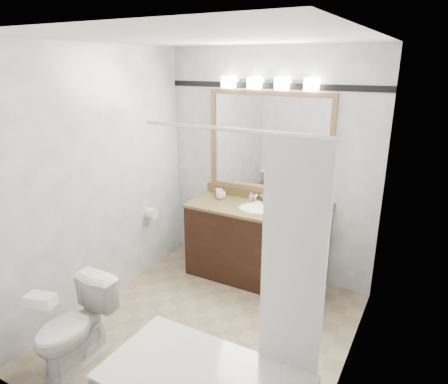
{
  "coord_description": "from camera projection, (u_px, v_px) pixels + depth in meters",
  "views": [
    {
      "loc": [
        1.62,
        -2.63,
        2.33
      ],
      "look_at": [
        -0.03,
        0.35,
        1.22
      ],
      "focal_mm": 32.0,
      "sensor_mm": 36.0,
      "label": 1
    }
  ],
  "objects": [
    {
      "name": "toilet",
      "position": [
        74.0,
        327.0,
        3.15
      ],
      "size": [
        0.39,
        0.67,
        0.68
      ],
      "primitive_type": "imported",
      "rotation": [
        0.0,
        0.0,
        -0.01
      ],
      "color": "white",
      "rests_on": "ground"
    },
    {
      "name": "room",
      "position": [
        206.0,
        200.0,
        3.28
      ],
      "size": [
        2.42,
        2.62,
        2.52
      ],
      "color": "tan",
      "rests_on": "ground"
    },
    {
      "name": "soap_bottle_b",
      "position": [
        274.0,
        202.0,
        4.31
      ],
      "size": [
        0.08,
        0.08,
        0.08
      ],
      "primitive_type": "imported",
      "rotation": [
        0.0,
        0.0,
        -0.29
      ],
      "color": "white",
      "rests_on": "vanity"
    },
    {
      "name": "coffee_maker",
      "position": [
        298.0,
        201.0,
        3.99
      ],
      "size": [
        0.17,
        0.2,
        0.31
      ],
      "rotation": [
        0.0,
        0.0,
        0.3
      ],
      "color": "black",
      "rests_on": "vanity"
    },
    {
      "name": "cup_left",
      "position": [
        221.0,
        195.0,
        4.53
      ],
      "size": [
        0.11,
        0.11,
        0.09
      ],
      "primitive_type": "imported",
      "rotation": [
        0.0,
        0.0,
        -0.01
      ],
      "color": "white",
      "rests_on": "vanity"
    },
    {
      "name": "cup_right",
      "position": [
        219.0,
        192.0,
        4.65
      ],
      "size": [
        0.1,
        0.1,
        0.08
      ],
      "primitive_type": "imported",
      "rotation": [
        0.0,
        0.0,
        0.23
      ],
      "color": "white",
      "rests_on": "vanity"
    },
    {
      "name": "tp_roll",
      "position": [
        152.0,
        213.0,
        4.52
      ],
      "size": [
        0.11,
        0.12,
        0.12
      ],
      "primitive_type": "cylinder",
      "rotation": [
        0.0,
        1.57,
        0.0
      ],
      "color": "white",
      "rests_on": "room"
    },
    {
      "name": "soap_bar",
      "position": [
        258.0,
        203.0,
        4.35
      ],
      "size": [
        0.1,
        0.09,
        0.03
      ],
      "primitive_type": "cube",
      "rotation": [
        0.0,
        0.0,
        -0.43
      ],
      "color": "beige",
      "rests_on": "vanity"
    },
    {
      "name": "tissue_box",
      "position": [
        41.0,
        300.0,
        2.83
      ],
      "size": [
        0.23,
        0.16,
        0.08
      ],
      "primitive_type": "cube",
      "rotation": [
        0.0,
        0.0,
        0.28
      ],
      "color": "white",
      "rests_on": "toilet"
    },
    {
      "name": "vanity_light_bar",
      "position": [
        268.0,
        83.0,
        4.02
      ],
      "size": [
        1.02,
        0.14,
        0.12
      ],
      "color": "silver",
      "rests_on": "room"
    },
    {
      "name": "accent_stripe",
      "position": [
        271.0,
        86.0,
        4.09
      ],
      "size": [
        2.4,
        0.01,
        0.06
      ],
      "primitive_type": "cube",
      "color": "black",
      "rests_on": "room"
    },
    {
      "name": "vanity",
      "position": [
        255.0,
        243.0,
        4.37
      ],
      "size": [
        1.53,
        0.58,
        0.97
      ],
      "color": "black",
      "rests_on": "ground"
    },
    {
      "name": "mirror",
      "position": [
        268.0,
        144.0,
        4.27
      ],
      "size": [
        1.4,
        0.04,
        1.1
      ],
      "color": "#986E44",
      "rests_on": "room"
    },
    {
      "name": "soap_bottle_a",
      "position": [
        252.0,
        196.0,
        4.49
      ],
      "size": [
        0.05,
        0.05,
        0.09
      ],
      "primitive_type": "imported",
      "rotation": [
        0.0,
        0.0,
        -0.27
      ],
      "color": "white",
      "rests_on": "vanity"
    }
  ]
}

